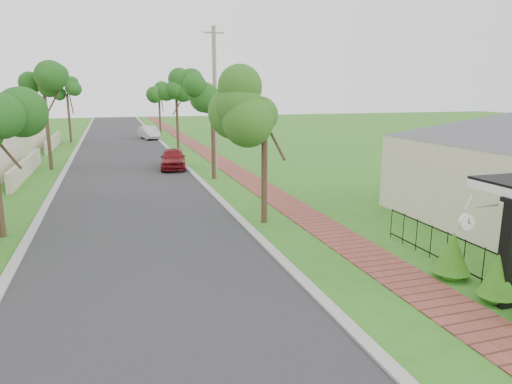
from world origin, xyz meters
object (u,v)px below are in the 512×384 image
parked_car_red (173,159)px  utility_pole (215,99)px  station_clock (468,221)px  porch_post (508,258)px  near_tree (265,109)px  parked_car_white (149,133)px

parked_car_red → utility_pole: 4.57m
parked_car_red → station_clock: station_clock is taller
porch_post → parked_car_red: size_ratio=0.67×
near_tree → parked_car_white: bearing=92.9°
porch_post → utility_pole: bearing=96.4°
near_tree → station_clock: size_ratio=5.05×
porch_post → utility_pole: (-2.25, 19.96, 3.20)m
near_tree → station_clock: bearing=-73.4°
parked_car_red → near_tree: 13.56m
utility_pole → station_clock: bearing=-85.9°
porch_post → parked_car_white: 39.99m
parked_car_red → utility_pole: utility_pole is taller
utility_pole → station_clock: 19.76m
parked_car_white → near_tree: 31.94m
parked_car_red → near_tree: size_ratio=0.72×
parked_car_red → parked_car_white: parked_car_white is taller
parked_car_white → porch_post: bearing=-93.5°
parked_car_white → station_clock: (3.89, -39.31, 1.31)m
near_tree → utility_pole: utility_pole is taller
porch_post → station_clock: porch_post is taller
porch_post → utility_pole: 20.34m
parked_car_white → station_clock: 39.52m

